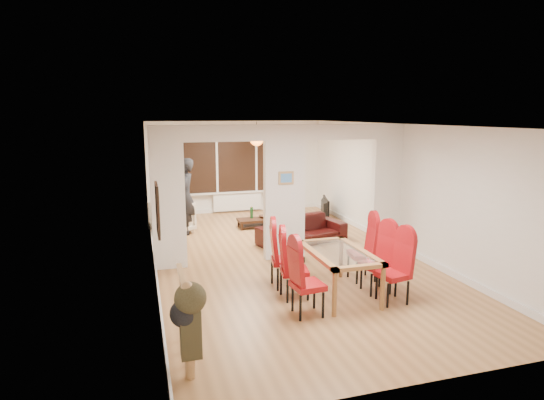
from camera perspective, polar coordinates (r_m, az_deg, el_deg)
name	(u,v)px	position (r m, az deg, el deg)	size (l,w,h in m)	color
floor	(284,257)	(9.08, 1.53, -7.17)	(5.00, 9.00, 0.01)	#A06F40
room_walls	(284,193)	(8.77, 1.57, 0.93)	(5.00, 9.00, 2.60)	silver
divider_wall	(284,193)	(8.77, 1.57, 0.93)	(5.00, 0.18, 2.60)	white
bay_window_blinds	(237,160)	(13.00, -4.46, 5.02)	(3.00, 0.08, 1.80)	black
radiator	(238,202)	(13.14, -4.35, -0.21)	(1.40, 0.08, 0.50)	white
pendant_light	(257,139)	(11.91, -1.94, 7.65)	(0.36, 0.36, 0.36)	orange
stair_newel	(184,311)	(5.52, -10.96, -13.49)	(0.40, 1.20, 1.10)	#B08351
wall_poster	(157,210)	(5.95, -14.18, -1.19)	(0.04, 0.52, 0.67)	gray
pillar_photo	(286,178)	(8.63, 1.78, 2.79)	(0.30, 0.03, 0.25)	#4C8CD8
dining_table	(338,273)	(7.25, 8.30, -9.04)	(0.85, 1.52, 0.71)	#9B6939
dining_chair_la	(308,280)	(6.46, 4.53, -9.96)	(0.41, 0.41, 1.03)	#A31015
dining_chair_lb	(294,266)	(7.02, 2.84, -8.28)	(0.41, 0.41, 1.02)	#A31015
dining_chair_lc	(285,256)	(7.46, 1.60, -7.02)	(0.41, 0.41, 1.04)	#A31015
dining_chair_ra	(393,269)	(7.09, 14.94, -8.41)	(0.41, 0.41, 1.03)	#A31015
dining_chair_rb	(376,261)	(7.42, 12.97, -7.42)	(0.41, 0.41, 1.03)	#A31015
dining_chair_rc	(362,250)	(7.90, 11.25, -6.20)	(0.42, 0.42, 1.04)	#A31015
sofa	(302,230)	(10.02, 3.78, -3.76)	(1.97, 0.77, 0.57)	black
armchair	(172,218)	(10.99, -12.50, -2.16)	(0.85, 0.82, 0.77)	beige
person	(186,196)	(10.81, -10.80, 0.44)	(0.43, 0.65, 1.79)	black
television	(322,208)	(12.30, 6.31, -1.07)	(0.13, 1.00, 0.58)	black
coffee_table	(257,223)	(11.38, -1.92, -2.90)	(0.95, 0.47, 0.22)	black
bottle	(252,212)	(11.40, -2.58, -1.56)	(0.07, 0.07, 0.29)	#143F19
bowl	(263,217)	(11.46, -1.08, -2.09)	(0.24, 0.24, 0.06)	black
shoes	(296,258)	(8.84, 3.04, -7.33)	(0.26, 0.28, 0.11)	black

